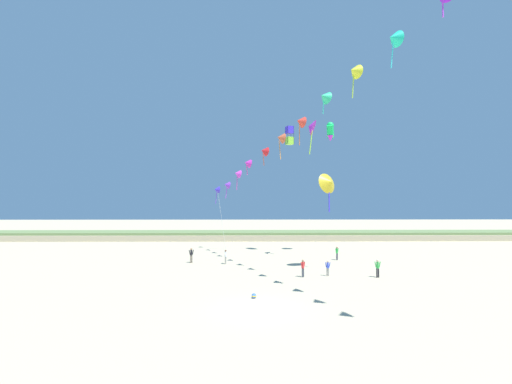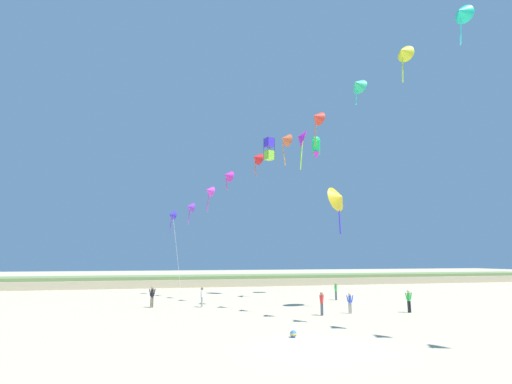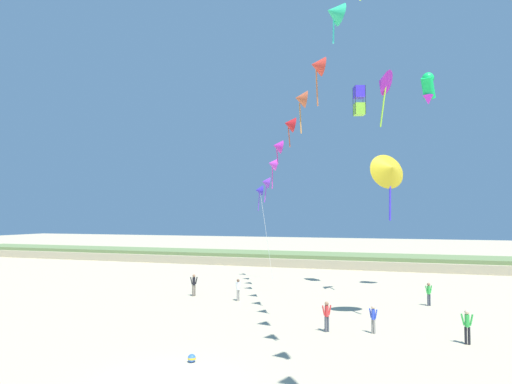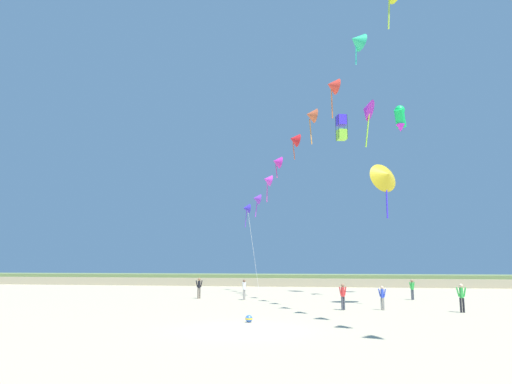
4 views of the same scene
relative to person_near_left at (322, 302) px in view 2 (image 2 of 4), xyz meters
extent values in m
plane|color=#C1B28E|center=(-4.53, -9.90, -0.97)|extent=(240.00, 240.00, 0.00)
cube|color=tan|center=(-4.53, 34.02, -0.44)|extent=(120.00, 8.29, 1.07)
cube|color=#6B844C|center=(-4.53, 34.02, 0.25)|extent=(120.00, 7.05, 0.61)
cylinder|color=#474C56|center=(0.06, 0.04, -0.55)|extent=(0.12, 0.12, 0.85)
cylinder|color=#474C56|center=(-0.06, -0.04, -0.55)|extent=(0.12, 0.12, 0.85)
cylinder|color=red|center=(0.00, 0.00, 0.17)|extent=(0.22, 0.22, 0.60)
cylinder|color=red|center=(0.16, 0.11, 0.22)|extent=(0.21, 0.19, 0.57)
cylinder|color=red|center=(-0.16, -0.11, 0.22)|extent=(0.21, 0.19, 0.57)
sphere|color=#9E7051|center=(0.00, 0.00, 0.60)|extent=(0.23, 0.23, 0.23)
cylinder|color=gray|center=(2.56, 0.40, -0.59)|extent=(0.11, 0.11, 0.77)
cylinder|color=gray|center=(2.44, 0.46, -0.59)|extent=(0.11, 0.11, 0.77)
cylinder|color=blue|center=(2.50, 0.43, 0.08)|extent=(0.20, 0.20, 0.55)
cylinder|color=blue|center=(2.66, 0.35, 0.12)|extent=(0.20, 0.15, 0.52)
cylinder|color=blue|center=(2.35, 0.52, 0.12)|extent=(0.20, 0.15, 0.52)
sphere|color=beige|center=(2.50, 0.43, 0.46)|extent=(0.21, 0.21, 0.21)
cylinder|color=black|center=(7.24, -0.24, -0.54)|extent=(0.13, 0.13, 0.87)
cylinder|color=black|center=(7.09, -0.24, -0.54)|extent=(0.13, 0.13, 0.87)
cylinder|color=green|center=(7.16, -0.24, 0.21)|extent=(0.23, 0.23, 0.62)
cylinder|color=green|center=(7.36, -0.24, 0.26)|extent=(0.21, 0.09, 0.59)
cylinder|color=green|center=(6.96, -0.24, 0.26)|extent=(0.21, 0.09, 0.59)
sphere|color=beige|center=(7.16, -0.24, 0.64)|extent=(0.24, 0.24, 0.24)
cylinder|color=gray|center=(-7.98, 7.16, -0.55)|extent=(0.12, 0.12, 0.84)
cylinder|color=gray|center=(-8.02, 7.02, -0.55)|extent=(0.12, 0.12, 0.84)
cylinder|color=white|center=(-8.00, 7.09, 0.16)|extent=(0.22, 0.22, 0.59)
cylinder|color=white|center=(-7.95, 7.28, 0.21)|extent=(0.14, 0.21, 0.56)
cylinder|color=white|center=(-8.06, 6.91, 0.21)|extent=(0.14, 0.21, 0.56)
sphere|color=brown|center=(-8.00, 7.09, 0.58)|extent=(0.23, 0.23, 0.23)
cylinder|color=#726656|center=(-12.09, 7.97, -0.53)|extent=(0.13, 0.13, 0.88)
cylinder|color=#726656|center=(-12.22, 7.89, -0.53)|extent=(0.13, 0.13, 0.88)
cylinder|color=black|center=(-12.16, 7.93, 0.22)|extent=(0.23, 0.23, 0.63)
cylinder|color=black|center=(-11.98, 8.03, 0.27)|extent=(0.23, 0.18, 0.59)
cylinder|color=black|center=(-12.33, 7.83, 0.27)|extent=(0.23, 0.18, 0.59)
sphere|color=#9E7051|center=(-12.16, 7.93, 0.66)|extent=(0.24, 0.24, 0.24)
cylinder|color=#474C56|center=(5.67, 9.65, -0.55)|extent=(0.12, 0.12, 0.84)
cylinder|color=#474C56|center=(5.79, 9.73, -0.55)|extent=(0.12, 0.12, 0.84)
cylinder|color=green|center=(5.73, 9.69, 0.16)|extent=(0.22, 0.22, 0.59)
cylinder|color=green|center=(5.57, 9.58, 0.21)|extent=(0.21, 0.18, 0.56)
cylinder|color=green|center=(5.88, 9.80, 0.21)|extent=(0.21, 0.18, 0.56)
sphere|color=#9E7051|center=(5.73, 9.69, 0.58)|extent=(0.23, 0.23, 0.23)
cone|color=#3F30CC|center=(-10.34, 19.35, 8.18)|extent=(1.21, 1.34, 1.15)
cylinder|color=#7339E5|center=(-10.40, 19.48, 6.99)|extent=(0.27, 0.25, 1.93)
cone|color=purple|center=(-8.52, 15.88, 8.74)|extent=(1.25, 1.36, 1.20)
cylinder|color=#B539E5|center=(-8.59, 16.02, 7.67)|extent=(0.27, 0.19, 1.71)
cone|color=#D63ED6|center=(-6.86, 12.59, 10.10)|extent=(1.31, 1.39, 1.22)
cylinder|color=#E539BB|center=(-6.92, 12.72, 8.89)|extent=(0.15, 0.21, 1.97)
cone|color=#C62CAD|center=(-5.49, 9.37, 11.13)|extent=(1.28, 1.38, 1.20)
cylinder|color=#E539A0|center=(-5.55, 9.51, 10.28)|extent=(0.20, 0.18, 1.26)
cone|color=red|center=(-3.53, 5.62, 12.08)|extent=(1.27, 1.37, 1.21)
cylinder|color=#E55E39|center=(-3.60, 5.75, 11.15)|extent=(0.19, 0.09, 1.42)
cone|color=#C95934|center=(-1.94, 2.28, 12.97)|extent=(1.17, 1.33, 1.18)
cylinder|color=orange|center=(-2.00, 2.41, 11.74)|extent=(0.22, 0.27, 2.02)
cone|color=red|center=(-0.30, -0.67, 13.99)|extent=(1.24, 1.36, 1.20)
cylinder|color=orange|center=(-0.36, -0.54, 12.75)|extent=(0.10, 0.30, 2.03)
cone|color=#2BCB87|center=(1.24, -4.39, 15.22)|extent=(1.36, 1.42, 1.22)
cylinder|color=#39E5C5|center=(1.17, -4.25, 14.40)|extent=(0.13, 0.14, 1.22)
cone|color=yellow|center=(2.86, -7.51, 16.25)|extent=(1.22, 1.34, 1.14)
cylinder|color=#B4E539|center=(2.80, -7.38, 15.12)|extent=(0.21, 0.12, 1.83)
cone|color=#1AD6A8|center=(4.55, -10.74, 17.21)|extent=(1.10, 1.29, 1.11)
cylinder|color=#39E5E4|center=(4.49, -10.61, 16.12)|extent=(0.23, 0.14, 1.74)
cylinder|color=silver|center=(-9.54, 19.38, 3.49)|extent=(1.26, 0.38, 8.92)
cone|color=#D024D1|center=(2.70, 10.66, 15.98)|extent=(1.84, 2.30, 2.11)
cone|color=#9DE52D|center=(2.70, 10.66, 16.00)|extent=(1.05, 1.28, 1.17)
cylinder|color=#9DE52D|center=(2.70, 10.66, 14.04)|extent=(0.55, 0.42, 3.27)
cube|color=#8ADA35|center=(0.43, 15.22, 15.00)|extent=(1.16, 1.16, 1.04)
cube|color=#3F2DE5|center=(0.43, 15.22, 16.55)|extent=(1.16, 1.16, 1.04)
cylinder|color=black|center=(-0.15, 15.49, 15.78)|extent=(0.04, 0.04, 2.59)
cylinder|color=black|center=(0.16, 14.64, 15.78)|extent=(0.04, 0.04, 2.59)
cylinder|color=black|center=(1.01, 14.94, 15.78)|extent=(0.04, 0.04, 2.59)
cylinder|color=black|center=(0.71, 15.80, 15.78)|extent=(0.04, 0.04, 2.59)
cylinder|color=#15DF5E|center=(6.19, 14.85, 16.30)|extent=(1.46, 1.90, 2.06)
sphere|color=#15DF5E|center=(6.19, 14.85, 17.13)|extent=(1.00, 1.00, 1.00)
cone|color=#DF2DE5|center=(6.19, 14.85, 15.29)|extent=(1.09, 1.09, 0.76)
sphere|color=black|center=(6.19, 14.85, 17.41)|extent=(0.21, 0.21, 0.21)
cone|color=gold|center=(3.38, 3.50, 8.39)|extent=(2.65, 2.38, 2.40)
cone|color=#3C2DE5|center=(3.38, 3.50, 8.41)|extent=(1.48, 1.35, 1.33)
cylinder|color=#3C2DE5|center=(3.38, 3.50, 6.63)|extent=(0.16, 0.38, 2.83)
sphere|color=blue|center=(-4.78, -7.19, -0.79)|extent=(0.36, 0.36, 0.36)
cylinder|color=yellow|center=(-4.78, -7.19, -0.79)|extent=(0.36, 0.36, 0.09)
camera|label=1|loc=(-4.94, -33.12, 6.24)|focal=24.00mm
camera|label=2|loc=(-12.14, -28.21, 3.21)|focal=28.00mm
camera|label=3|loc=(4.46, -25.76, 5.50)|focal=32.00mm
camera|label=4|loc=(-0.15, -30.65, 1.95)|focal=32.00mm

